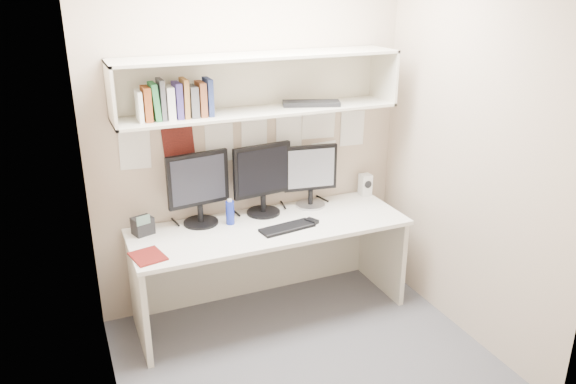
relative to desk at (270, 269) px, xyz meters
name	(u,v)px	position (x,y,z in m)	size (l,w,h in m)	color
floor	(306,360)	(0.00, -0.65, -0.37)	(2.40, 2.00, 0.01)	#4E4D53
wall_back	(252,137)	(0.00, 0.35, 0.93)	(2.40, 0.02, 2.60)	#B8A38D
wall_front	(406,247)	(0.00, -1.65, 0.93)	(2.40, 0.02, 2.60)	#B8A38D
wall_left	(96,208)	(-1.20, -0.65, 0.93)	(0.02, 2.00, 2.60)	#B8A38D
wall_right	(471,154)	(1.20, -0.65, 0.93)	(0.02, 2.00, 2.60)	#B8A38D
desk	(270,269)	(0.00, 0.00, 0.00)	(2.00, 0.70, 0.73)	white
overhead_hutch	(257,83)	(0.00, 0.21, 1.35)	(2.00, 0.38, 0.40)	beige
pinned_papers	(252,143)	(0.00, 0.34, 0.88)	(1.92, 0.01, 0.48)	white
monitor_left	(199,186)	(-0.45, 0.22, 0.65)	(0.46, 0.25, 0.53)	black
monitor_center	(262,177)	(0.03, 0.22, 0.65)	(0.46, 0.25, 0.54)	black
monitor_right	(310,174)	(0.43, 0.22, 0.63)	(0.42, 0.23, 0.49)	#A5A5AA
keyboard	(287,228)	(0.09, -0.12, 0.37)	(0.40, 0.14, 0.02)	black
mouse	(312,221)	(0.29, -0.10, 0.38)	(0.06, 0.09, 0.03)	black
speaker	(365,185)	(0.94, 0.25, 0.45)	(0.09, 0.10, 0.18)	silver
blue_bottle	(230,212)	(-0.26, 0.12, 0.45)	(0.06, 0.06, 0.19)	#162699
maroon_notebook	(148,256)	(-0.90, -0.17, 0.37)	(0.19, 0.23, 0.01)	#5F1310
desk_phone	(143,226)	(-0.87, 0.20, 0.43)	(0.16, 0.15, 0.16)	black
book_stack	(175,101)	(-0.59, 0.14, 1.29)	(0.48, 0.16, 0.26)	white
hutch_tray	(311,103)	(0.39, 0.15, 1.19)	(0.41, 0.16, 0.03)	black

